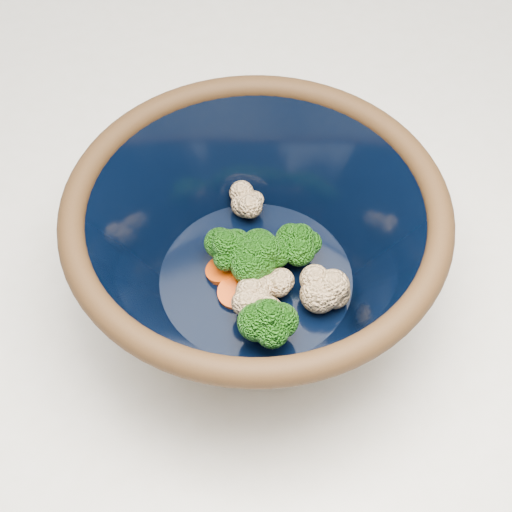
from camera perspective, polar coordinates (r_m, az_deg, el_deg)
name	(u,v)px	position (r m, az deg, el deg)	size (l,w,h in m)	color
ground	(263,488)	(1.55, 0.53, -18.08)	(3.00, 3.00, 0.00)	#9E7A54
counter	(265,392)	(1.13, 0.70, -10.85)	(1.20, 1.20, 0.90)	beige
mixing_bowl	(256,247)	(0.62, 0.00, 0.75)	(0.41, 0.41, 0.14)	black
vegetable_pile	(267,270)	(0.63, 0.87, -1.11)	(0.11, 0.18, 0.05)	#608442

